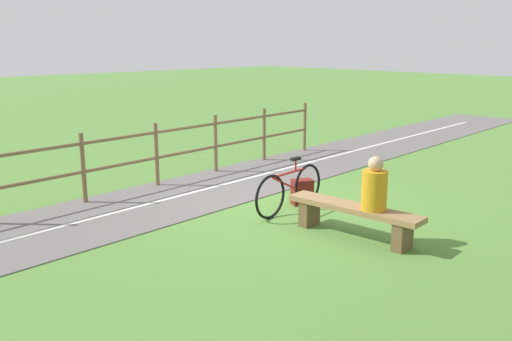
% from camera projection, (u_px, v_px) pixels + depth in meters
% --- Properties ---
extents(ground_plane, '(80.00, 80.00, 0.00)m').
position_uv_depth(ground_plane, '(276.00, 203.00, 9.77)').
color(ground_plane, '#548438').
extents(paved_path, '(4.57, 36.08, 0.02)m').
position_uv_depth(paved_path, '(18.00, 238.00, 8.01)').
color(paved_path, '#66605E').
rests_on(paved_path, ground_plane).
extents(path_centre_line, '(2.07, 31.95, 0.00)m').
position_uv_depth(path_centre_line, '(18.00, 237.00, 8.01)').
color(path_centre_line, silver).
rests_on(path_centre_line, paved_path).
extents(bench, '(2.12, 0.55, 0.48)m').
position_uv_depth(bench, '(353.00, 214.00, 8.02)').
color(bench, '#937047').
rests_on(bench, ground_plane).
extents(person_seated, '(0.38, 0.38, 0.76)m').
position_uv_depth(person_seated, '(374.00, 187.00, 7.71)').
color(person_seated, orange).
rests_on(person_seated, bench).
extents(bicycle, '(0.21, 1.75, 0.90)m').
position_uv_depth(bicycle, '(290.00, 189.00, 9.21)').
color(bicycle, black).
rests_on(bicycle, ground_plane).
extents(backpack, '(0.38, 0.42, 0.44)m').
position_uv_depth(backpack, '(302.00, 192.00, 9.68)').
color(backpack, maroon).
rests_on(backpack, ground_plane).
extents(fence_roadside, '(0.83, 9.69, 1.25)m').
position_uv_depth(fence_roadside, '(156.00, 149.00, 10.80)').
color(fence_roadside, brown).
rests_on(fence_roadside, ground_plane).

